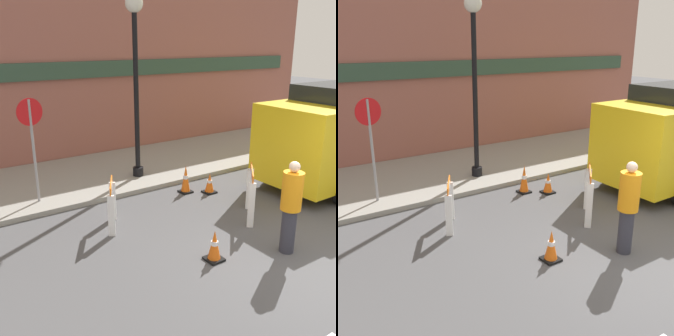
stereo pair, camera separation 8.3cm
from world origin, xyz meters
The scene contains 11 objects.
ground_plane centered at (0.00, 0.00, 0.00)m, with size 60.00×60.00×0.00m, color #4C4C4F.
sidewalk_slab centered at (0.00, 6.34, 0.06)m, with size 18.00×3.68×0.12m.
storefront_facade centered at (0.00, 8.26, 2.75)m, with size 18.00×0.22×5.50m.
streetlamp_post centered at (-0.44, 5.43, 3.10)m, with size 0.44×0.44×4.60m.
stop_sign centered at (-3.24, 5.14, 1.70)m, with size 0.59×0.15×2.37m.
barricade_0 centered at (0.33, 1.96, 0.61)m, with size 0.77×0.82×1.11m.
barricade_1 centered at (-2.32, 3.19, 0.53)m, with size 0.50×0.77×0.99m.
traffic_cone_0 centered at (-1.43, 1.06, 0.27)m, with size 0.30×0.30×0.57m.
traffic_cone_1 centered at (0.55, 3.57, 0.25)m, with size 0.30×0.30×0.52m.
traffic_cone_2 centered at (0.07, 3.93, 0.34)m, with size 0.30×0.30×0.71m.
person_worker centered at (-0.15, 0.56, 0.91)m, with size 0.46×0.46×1.71m.
Camera 1 is at (-5.46, -3.48, 3.64)m, focal length 42.00 mm.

